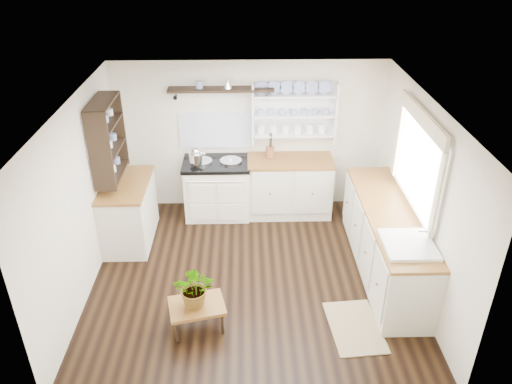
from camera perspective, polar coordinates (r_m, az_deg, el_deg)
floor at (r=6.50m, az=-0.47°, el=-9.61°), size 4.00×3.80×0.01m
wall_back at (r=7.56m, az=-0.75°, el=6.38°), size 4.00×0.02×2.30m
wall_right at (r=6.21m, az=18.28°, el=-0.50°), size 0.02×3.80×2.30m
wall_left at (r=6.16m, az=-19.45°, el=-0.94°), size 0.02×3.80×2.30m
ceiling at (r=5.38m, az=-0.57°, el=9.95°), size 4.00×3.80×0.01m
window at (r=6.13m, az=18.01°, el=3.56°), size 0.08×1.55×1.22m
aga_cooker at (r=7.58m, az=-4.46°, el=0.47°), size 0.99×0.69×0.91m
back_cabinets at (r=7.61m, az=3.83°, el=0.74°), size 1.27×0.63×0.90m
right_cabinets at (r=6.55m, az=14.62°, el=-5.38°), size 0.62×2.43×0.90m
belfast_sink at (r=5.77m, az=16.86°, el=-6.75°), size 0.55×0.60×0.45m
left_cabinets at (r=7.16m, az=-14.34°, el=-2.13°), size 0.62×1.13×0.90m
plate_rack at (r=7.42m, az=4.33°, el=9.20°), size 1.20×0.22×0.90m
high_shelf at (r=7.19m, az=-4.03°, el=11.55°), size 1.50×0.29×0.16m
left_shelving at (r=6.72m, az=-16.63°, el=5.86°), size 0.28×0.80×1.05m
kettle at (r=7.22m, az=-6.90°, el=4.17°), size 0.19×0.19×0.24m
utensil_crock at (r=7.43m, az=1.61°, el=4.59°), size 0.13×0.13×0.15m
center_table at (r=5.67m, az=-6.77°, el=-13.00°), size 0.68×0.55×0.33m
potted_plant at (r=5.48m, az=-6.94°, el=-10.76°), size 0.45×0.39×0.48m
floor_rug at (r=5.91m, az=11.20°, el=-14.90°), size 0.62×0.89×0.02m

